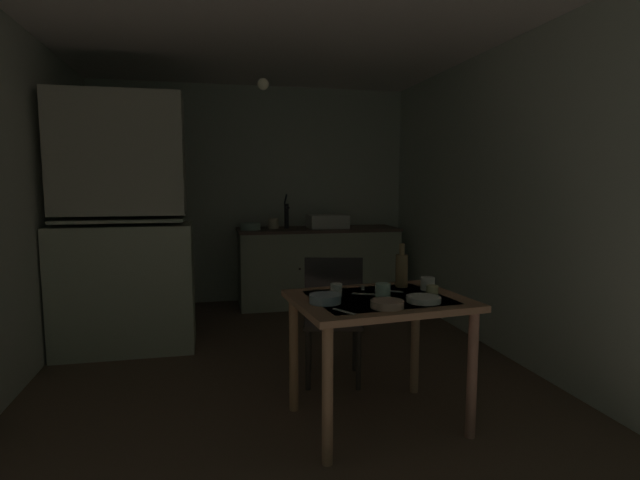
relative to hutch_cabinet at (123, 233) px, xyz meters
name	(u,v)px	position (x,y,z in m)	size (l,w,h in m)	color
ground_plane	(282,363)	(1.22, -0.59, -0.98)	(5.26, 5.26, 0.00)	brown
wall_back	(255,195)	(1.22, 1.59, 0.26)	(3.67, 0.10, 2.49)	beige
wall_left	(8,205)	(-0.62, -0.59, 0.26)	(0.10, 4.36, 2.49)	beige
wall_right	(500,200)	(3.05, -0.59, 0.26)	(0.10, 4.36, 2.49)	beige
ceiling_slab	(279,22)	(1.22, -0.59, 1.56)	(3.67, 4.36, 0.10)	white
hutch_cabinet	(123,233)	(0.00, 0.00, 0.00)	(1.09, 0.54, 2.10)	#B0B9A1
counter_cabinet	(318,266)	(1.90, 1.22, -0.55)	(1.83, 0.64, 0.87)	#B0B9A1
sink_basin	(328,221)	(2.01, 1.22, -0.03)	(0.44, 0.34, 0.15)	white
hand_pump	(287,214)	(1.55, 1.27, 0.06)	(0.05, 0.27, 0.39)	#232328
mixing_bowl_counter	(251,226)	(1.13, 1.17, -0.07)	(0.22, 0.22, 0.08)	#ADD1C1
stoneware_crock	(273,224)	(1.40, 1.26, -0.05)	(0.12, 0.12, 0.11)	beige
dining_table	(378,317)	(1.62, -1.67, -0.35)	(1.02, 0.84, 0.75)	#956A4E
chair_far_side	(333,317)	(1.51, -1.07, -0.51)	(0.48, 0.48, 0.91)	#2D2621
serving_bowl_wide	(387,304)	(1.59, -1.90, -0.22)	(0.17, 0.17, 0.04)	tan
soup_bowl_small	(424,299)	(1.82, -1.83, -0.22)	(0.19, 0.19, 0.03)	white
sauce_dish	(325,299)	(1.30, -1.73, -0.21)	(0.17, 0.17, 0.05)	#9EB2C6
mug_dark	(432,291)	(1.93, -1.70, -0.21)	(0.07, 0.07, 0.06)	beige
teacup_cream	(336,290)	(1.40, -1.58, -0.20)	(0.07, 0.07, 0.07)	white
mug_tall	(383,291)	(1.64, -1.69, -0.20)	(0.09, 0.09, 0.08)	#ADD1C1
teacup_mint	(428,284)	(1.97, -1.55, -0.20)	(0.09, 0.09, 0.08)	white
glass_bottle	(402,269)	(1.86, -1.43, -0.13)	(0.08, 0.08, 0.27)	olive
table_knife	(389,291)	(1.73, -1.54, -0.23)	(0.17, 0.02, 0.01)	silver
teaspoon_near_bowl	(363,288)	(1.61, -1.42, -0.23)	(0.13, 0.02, 0.01)	beige
teaspoon_by_cup	(344,311)	(1.35, -1.93, -0.23)	(0.15, 0.02, 0.01)	beige
serving_spoon	(365,294)	(1.57, -1.58, -0.23)	(0.15, 0.02, 0.01)	beige
pendant_bulb	(263,84)	(1.08, -0.73, 1.09)	(0.08, 0.08, 0.08)	#F9EFCC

